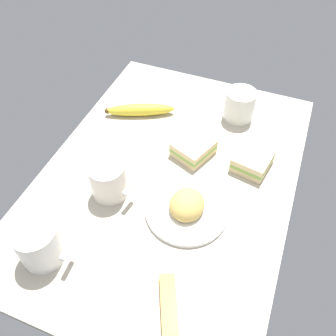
{
  "coord_description": "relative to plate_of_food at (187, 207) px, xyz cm",
  "views": [
    {
      "loc": [
        56.59,
        22.23,
        75.18
      ],
      "look_at": [
        0.0,
        0.0,
        5.0
      ],
      "focal_mm": 38.66,
      "sensor_mm": 36.0,
      "label": 1
    }
  ],
  "objects": [
    {
      "name": "tabletop",
      "position": [
        -8.93,
        -8.33,
        -2.71
      ],
      "size": [
        90.0,
        64.0,
        2.0
      ],
      "primitive_type": "cube",
      "color": "#BCB29E",
      "rests_on": "ground"
    },
    {
      "name": "plate_of_food",
      "position": [
        0.0,
        0.0,
        0.0
      ],
      "size": [
        20.03,
        20.03,
        6.37
      ],
      "color": "white",
      "rests_on": "tabletop"
    },
    {
      "name": "coffee_mug_black",
      "position": [
        22.38,
        -25.26,
        3.56
      ],
      "size": [
        9.53,
        11.98,
        10.27
      ],
      "color": "white",
      "rests_on": "tabletop"
    },
    {
      "name": "coffee_mug_milky",
      "position": [
        1.62,
        -19.75,
        3.43
      ],
      "size": [
        8.8,
        11.22,
        9.99
      ],
      "color": "silver",
      "rests_on": "tabletop"
    },
    {
      "name": "coffee_mug_spare",
      "position": [
        -38.48,
        2.92,
        3.03
      ],
      "size": [
        11.37,
        8.88,
        9.19
      ],
      "color": "white",
      "rests_on": "tabletop"
    },
    {
      "name": "sandwich_main",
      "position": [
        -18.82,
        -4.76,
        0.49
      ],
      "size": [
        12.44,
        11.88,
        4.4
      ],
      "color": "beige",
      "rests_on": "tabletop"
    },
    {
      "name": "sandwich_side",
      "position": [
        -20.31,
        11.31,
        0.49
      ],
      "size": [
        11.29,
        10.5,
        4.4
      ],
      "color": "beige",
      "rests_on": "tabletop"
    },
    {
      "name": "banana",
      "position": [
        -28.51,
        -25.16,
        0.16
      ],
      "size": [
        11.96,
        20.63,
        3.73
      ],
      "color": "yellow",
      "rests_on": "tabletop"
    },
    {
      "name": "snack_bar",
      "position": [
        23.36,
        4.54,
        -0.71
      ],
      "size": [
        13.17,
        8.4,
        2.0
      ],
      "primitive_type": "cube",
      "rotation": [
        0.0,
        0.0,
        0.44
      ],
      "color": "orange",
      "rests_on": "tabletop"
    }
  ]
}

